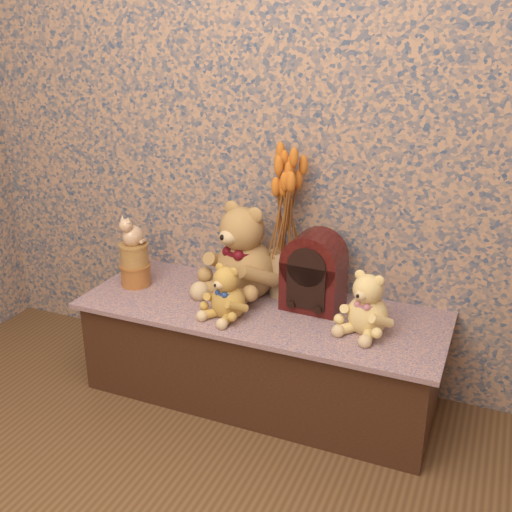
{
  "coord_description": "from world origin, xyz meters",
  "views": [
    {
      "loc": [
        0.85,
        -0.8,
        1.49
      ],
      "look_at": [
        0.0,
        1.18,
        0.65
      ],
      "focal_mm": 42.74,
      "sensor_mm": 36.0,
      "label": 1
    }
  ],
  "objects_px": {
    "teddy_large": "(245,246)",
    "teddy_medium": "(228,289)",
    "teddy_small": "(369,300)",
    "cat_figurine": "(132,229)",
    "biscuit_tin_lower": "(136,275)",
    "cathedral_radio": "(314,270)",
    "ceramic_vase": "(283,273)"
  },
  "relations": [
    {
      "from": "cathedral_radio",
      "to": "cat_figurine",
      "type": "relative_size",
      "value": 2.32
    },
    {
      "from": "teddy_medium",
      "to": "biscuit_tin_lower",
      "type": "xyz_separation_m",
      "value": [
        -0.5,
        0.11,
        -0.07
      ]
    },
    {
      "from": "cat_figurine",
      "to": "teddy_medium",
      "type": "bearing_deg",
      "value": 1.58
    },
    {
      "from": "teddy_small",
      "to": "cathedral_radio",
      "type": "distance_m",
      "value": 0.28
    },
    {
      "from": "cathedral_radio",
      "to": "cat_figurine",
      "type": "bearing_deg",
      "value": -171.11
    },
    {
      "from": "teddy_small",
      "to": "cat_figurine",
      "type": "xyz_separation_m",
      "value": [
        -1.02,
        0.02,
        0.13
      ]
    },
    {
      "from": "cathedral_radio",
      "to": "biscuit_tin_lower",
      "type": "relative_size",
      "value": 2.49
    },
    {
      "from": "cathedral_radio",
      "to": "biscuit_tin_lower",
      "type": "distance_m",
      "value": 0.79
    },
    {
      "from": "teddy_large",
      "to": "cat_figurine",
      "type": "xyz_separation_m",
      "value": [
        -0.47,
        -0.11,
        0.04
      ]
    },
    {
      "from": "ceramic_vase",
      "to": "cathedral_radio",
      "type": "bearing_deg",
      "value": -22.42
    },
    {
      "from": "teddy_small",
      "to": "cat_figurine",
      "type": "relative_size",
      "value": 1.86
    },
    {
      "from": "cathedral_radio",
      "to": "teddy_medium",
      "type": "bearing_deg",
      "value": -141.43
    },
    {
      "from": "teddy_small",
      "to": "ceramic_vase",
      "type": "xyz_separation_m",
      "value": [
        -0.4,
        0.18,
        -0.03
      ]
    },
    {
      "from": "biscuit_tin_lower",
      "to": "cat_figurine",
      "type": "xyz_separation_m",
      "value": [
        0.0,
        0.0,
        0.21
      ]
    },
    {
      "from": "ceramic_vase",
      "to": "teddy_large",
      "type": "bearing_deg",
      "value": -163.08
    },
    {
      "from": "cat_figurine",
      "to": "ceramic_vase",
      "type": "bearing_deg",
      "value": 28.21
    },
    {
      "from": "teddy_large",
      "to": "biscuit_tin_lower",
      "type": "relative_size",
      "value": 3.31
    },
    {
      "from": "teddy_medium",
      "to": "teddy_large",
      "type": "bearing_deg",
      "value": 113.13
    },
    {
      "from": "teddy_large",
      "to": "teddy_medium",
      "type": "xyz_separation_m",
      "value": [
        0.02,
        -0.22,
        -0.1
      ]
    },
    {
      "from": "teddy_medium",
      "to": "teddy_small",
      "type": "distance_m",
      "value": 0.53
    },
    {
      "from": "teddy_large",
      "to": "ceramic_vase",
      "type": "distance_m",
      "value": 0.2
    },
    {
      "from": "teddy_large",
      "to": "teddy_medium",
      "type": "distance_m",
      "value": 0.24
    },
    {
      "from": "teddy_large",
      "to": "cat_figurine",
      "type": "relative_size",
      "value": 3.09
    },
    {
      "from": "teddy_small",
      "to": "teddy_large",
      "type": "bearing_deg",
      "value": -174.74
    },
    {
      "from": "teddy_medium",
      "to": "ceramic_vase",
      "type": "distance_m",
      "value": 0.3
    },
    {
      "from": "biscuit_tin_lower",
      "to": "teddy_large",
      "type": "bearing_deg",
      "value": 12.81
    },
    {
      "from": "cathedral_radio",
      "to": "cat_figurine",
      "type": "distance_m",
      "value": 0.79
    },
    {
      "from": "teddy_medium",
      "to": "cathedral_radio",
      "type": "xyz_separation_m",
      "value": [
        0.28,
        0.2,
        0.04
      ]
    },
    {
      "from": "teddy_small",
      "to": "biscuit_tin_lower",
      "type": "height_order",
      "value": "teddy_small"
    },
    {
      "from": "teddy_small",
      "to": "cathedral_radio",
      "type": "bearing_deg",
      "value": 173.72
    },
    {
      "from": "teddy_small",
      "to": "ceramic_vase",
      "type": "bearing_deg",
      "value": 174.7
    },
    {
      "from": "teddy_small",
      "to": "cat_figurine",
      "type": "bearing_deg",
      "value": -162.6
    }
  ]
}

